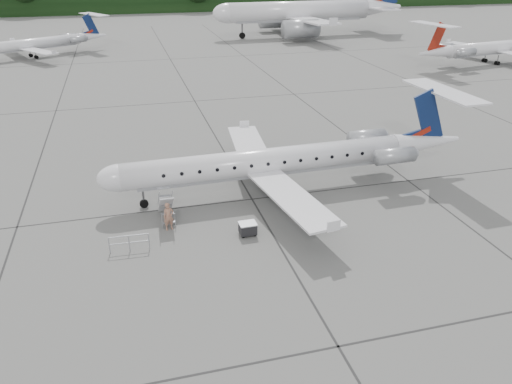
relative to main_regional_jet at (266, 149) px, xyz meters
name	(u,v)px	position (x,y,z in m)	size (l,w,h in m)	color
ground	(329,232)	(2.15, -6.48, -3.25)	(320.00, 320.00, 0.00)	slate
main_regional_jet	(266,149)	(0.00, 0.00, 0.00)	(25.35, 18.25, 6.50)	silver
airstair	(166,205)	(-7.23, -2.29, -2.23)	(0.85, 2.31, 2.04)	silver
passenger	(169,217)	(-7.20, -3.59, -2.35)	(0.65, 0.43, 1.79)	#996953
safety_railing	(129,243)	(-9.66, -5.50, -2.75)	(2.20, 0.08, 1.00)	#95989D
baggage_cart	(248,228)	(-2.70, -5.47, -2.82)	(0.99, 0.80, 0.86)	black
bg_narrowbody	(299,1)	(26.93, 69.96, 3.54)	(37.82, 27.23, 13.58)	silver
bg_regional_left	(25,39)	(-23.39, 58.21, -0.22)	(23.13, 16.65, 6.07)	silver
bg_regional_right	(499,41)	(47.21, 35.50, 0.07)	(25.34, 18.24, 6.65)	silver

